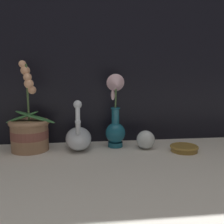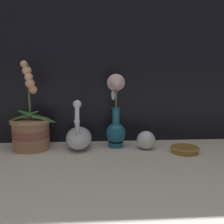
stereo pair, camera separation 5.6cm
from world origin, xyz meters
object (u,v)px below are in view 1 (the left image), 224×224
Objects in this scene: orchid_potted_plant at (30,130)px; amber_dish at (184,148)px; swan_figurine at (78,137)px; glass_sphere at (146,140)px; blue_vase at (116,120)px.

amber_dish is (0.64, -0.09, -0.07)m from orchid_potted_plant.
swan_figurine is 0.29m from glass_sphere.
blue_vase reaches higher than swan_figurine.
blue_vase is 0.31m from amber_dish.
blue_vase is at bearing 3.92° from swan_figurine.
blue_vase is 2.73× the size of amber_dish.
swan_figurine is 2.76× the size of glass_sphere.
blue_vase is 0.15m from glass_sphere.
amber_dish is at bearing -8.43° from orchid_potted_plant.
swan_figurine reaches higher than amber_dish.
amber_dish is (0.43, -0.08, -0.04)m from swan_figurine.
orchid_potted_plant is 4.74× the size of glass_sphere.
amber_dish is (0.27, -0.10, -0.11)m from blue_vase.
swan_figurine is 0.68× the size of blue_vase.
swan_figurine is at bearing 168.93° from amber_dish.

